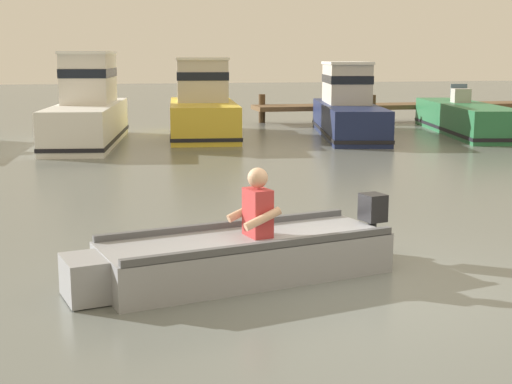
{
  "coord_description": "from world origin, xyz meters",
  "views": [
    {
      "loc": [
        -2.63,
        -6.68,
        2.35
      ],
      "look_at": [
        -0.56,
        2.7,
        0.55
      ],
      "focal_mm": 50.68,
      "sensor_mm": 36.0,
      "label": 1
    }
  ],
  "objects_px": {
    "moored_boat_navy": "(347,109)",
    "moored_boat_yellow": "(202,107)",
    "rowboat_with_person": "(239,255)",
    "moored_boat_green": "(464,119)",
    "moored_boat_white": "(88,110)"
  },
  "relations": [
    {
      "from": "rowboat_with_person",
      "to": "moored_boat_green",
      "type": "height_order",
      "value": "moored_boat_green"
    },
    {
      "from": "moored_boat_white",
      "to": "moored_boat_yellow",
      "type": "bearing_deg",
      "value": 19.15
    },
    {
      "from": "moored_boat_green",
      "to": "moored_boat_navy",
      "type": "bearing_deg",
      "value": 177.62
    },
    {
      "from": "rowboat_with_person",
      "to": "moored_boat_navy",
      "type": "bearing_deg",
      "value": 66.01
    },
    {
      "from": "moored_boat_white",
      "to": "moored_boat_green",
      "type": "height_order",
      "value": "moored_boat_white"
    },
    {
      "from": "moored_boat_white",
      "to": "moored_boat_green",
      "type": "distance_m",
      "value": 11.46
    },
    {
      "from": "moored_boat_white",
      "to": "moored_boat_yellow",
      "type": "height_order",
      "value": "moored_boat_white"
    },
    {
      "from": "rowboat_with_person",
      "to": "moored_boat_green",
      "type": "bearing_deg",
      "value": 53.62
    },
    {
      "from": "moored_boat_navy",
      "to": "rowboat_with_person",
      "type": "bearing_deg",
      "value": -113.99
    },
    {
      "from": "moored_boat_navy",
      "to": "moored_boat_yellow",
      "type": "bearing_deg",
      "value": 169.32
    },
    {
      "from": "rowboat_with_person",
      "to": "moored_boat_green",
      "type": "xyz_separation_m",
      "value": [
        9.79,
        13.29,
        0.19
      ]
    },
    {
      "from": "moored_boat_navy",
      "to": "moored_boat_white",
      "type": "bearing_deg",
      "value": -177.42
    },
    {
      "from": "rowboat_with_person",
      "to": "moored_boat_yellow",
      "type": "xyz_separation_m",
      "value": [
        1.68,
        14.26,
        0.62
      ]
    },
    {
      "from": "moored_boat_yellow",
      "to": "moored_boat_green",
      "type": "bearing_deg",
      "value": -6.82
    },
    {
      "from": "moored_boat_white",
      "to": "moored_boat_yellow",
      "type": "xyz_separation_m",
      "value": [
        3.33,
        1.16,
        -0.06
      ]
    }
  ]
}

